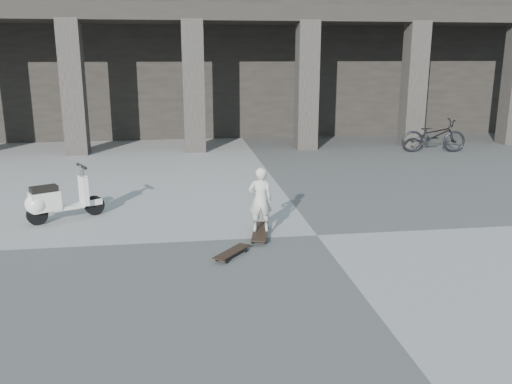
{
  "coord_description": "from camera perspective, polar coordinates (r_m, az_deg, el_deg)",
  "views": [
    {
      "loc": [
        -2.27,
        -8.52,
        3.02
      ],
      "look_at": [
        -0.97,
        0.58,
        0.65
      ],
      "focal_mm": 38.0,
      "sensor_mm": 36.0,
      "label": 1
    }
  ],
  "objects": [
    {
      "name": "bicycle",
      "position": [
        17.84,
        18.19,
        5.67
      ],
      "size": [
        2.04,
        0.95,
        1.03
      ],
      "primitive_type": "imported",
      "rotation": [
        0.0,
        0.0,
        1.43
      ],
      "color": "black",
      "rests_on": "ground"
    },
    {
      "name": "scooter",
      "position": [
        10.55,
        -20.69,
        -0.91
      ],
      "size": [
        1.32,
        0.82,
        1.0
      ],
      "rotation": [
        0.0,
        0.0,
        0.49
      ],
      "color": "black",
      "rests_on": "ground"
    },
    {
      "name": "longboard",
      "position": [
        9.19,
        0.44,
        -4.21
      ],
      "size": [
        0.44,
        1.06,
        0.1
      ],
      "rotation": [
        0.0,
        0.0,
        1.37
      ],
      "color": "black",
      "rests_on": "ground"
    },
    {
      "name": "skateboard_spare",
      "position": [
        8.31,
        -2.57,
        -6.37
      ],
      "size": [
        0.63,
        0.71,
        0.09
      ],
      "rotation": [
        0.0,
        0.0,
        0.89
      ],
      "color": "black",
      "rests_on": "ground"
    },
    {
      "name": "ground",
      "position": [
        9.32,
        6.45,
        -4.55
      ],
      "size": [
        90.0,
        90.0,
        0.0
      ],
      "primitive_type": "plane",
      "color": "#4B4A48",
      "rests_on": "ground"
    },
    {
      "name": "child",
      "position": [
        9.02,
        0.45,
        -0.79
      ],
      "size": [
        0.41,
        0.28,
        1.09
      ],
      "primitive_type": "imported",
      "rotation": [
        0.0,
        0.0,
        3.08
      ],
      "color": "beige",
      "rests_on": "longboard"
    },
    {
      "name": "colonnade",
      "position": [
        22.4,
        -2.38,
        14.47
      ],
      "size": [
        28.0,
        8.82,
        6.0
      ],
      "color": "black",
      "rests_on": "ground"
    }
  ]
}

